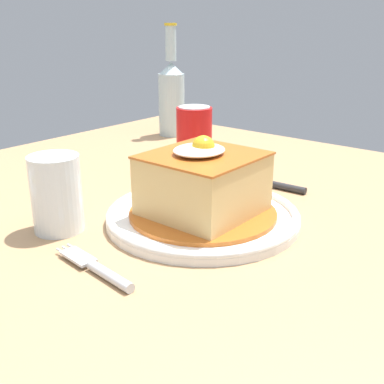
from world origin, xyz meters
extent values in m
cube|color=#A87F56|center=(0.00, 0.00, 0.72)|extent=(1.15, 1.07, 0.04)
cylinder|color=#A87F56|center=(0.50, 0.46, 0.35)|extent=(0.07, 0.07, 0.70)
cylinder|color=white|center=(0.03, -0.06, 0.75)|extent=(0.27, 0.27, 0.01)
torus|color=white|center=(0.03, -0.06, 0.75)|extent=(0.27, 0.27, 0.01)
cylinder|color=#B75B1E|center=(0.03, -0.06, 0.75)|extent=(0.21, 0.21, 0.01)
cube|color=#DBB770|center=(0.03, -0.06, 0.80)|extent=(0.14, 0.14, 0.08)
cube|color=#B75B1E|center=(0.03, -0.06, 0.84)|extent=(0.15, 0.14, 0.00)
ellipsoid|color=white|center=(0.02, -0.06, 0.85)|extent=(0.08, 0.07, 0.01)
sphere|color=yellow|center=(0.03, -0.06, 0.85)|extent=(0.03, 0.03, 0.03)
cylinder|color=silver|center=(-0.17, -0.09, 0.75)|extent=(0.02, 0.08, 0.01)
cube|color=silver|center=(-0.16, -0.02, 0.75)|extent=(0.03, 0.05, 0.00)
cylinder|color=silver|center=(-0.15, 0.00, 0.75)|extent=(0.01, 0.03, 0.00)
cylinder|color=silver|center=(-0.16, 0.00, 0.75)|extent=(0.01, 0.03, 0.00)
cylinder|color=silver|center=(-0.17, 0.00, 0.75)|extent=(0.01, 0.03, 0.00)
cylinder|color=#262628|center=(0.22, -0.09, 0.75)|extent=(0.02, 0.08, 0.01)
cube|color=silver|center=(0.22, -0.01, 0.75)|extent=(0.03, 0.09, 0.00)
cylinder|color=red|center=(0.21, 0.10, 0.80)|extent=(0.07, 0.07, 0.12)
cylinder|color=silver|center=(0.21, 0.10, 0.86)|extent=(0.06, 0.06, 0.00)
cylinder|color=#ADC6CC|center=(0.41, 0.34, 0.82)|extent=(0.06, 0.06, 0.15)
cone|color=#ADC6CC|center=(0.41, 0.34, 0.90)|extent=(0.06, 0.06, 0.03)
cylinder|color=#ADC6CC|center=(0.41, 0.34, 0.96)|extent=(0.03, 0.03, 0.08)
cylinder|color=gold|center=(0.41, 0.34, 1.00)|extent=(0.03, 0.03, 0.01)
cylinder|color=gold|center=(-0.12, 0.07, 0.77)|extent=(0.06, 0.06, 0.06)
cylinder|color=silver|center=(-0.12, 0.07, 0.79)|extent=(0.07, 0.07, 0.10)
camera|label=1|loc=(-0.47, -0.45, 1.01)|focal=44.77mm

